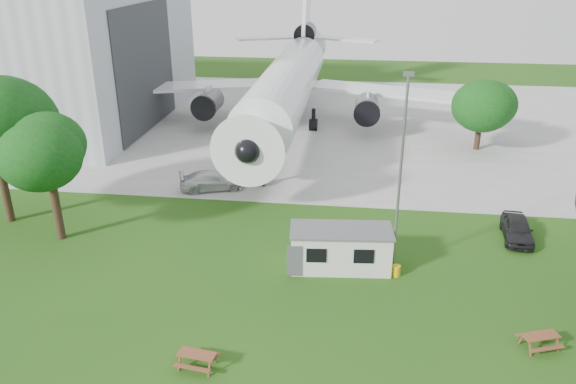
# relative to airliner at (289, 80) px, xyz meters

# --- Properties ---
(ground) EXTENTS (160.00, 160.00, 0.00)m
(ground) POSITION_rel_airliner_xyz_m (2.00, -35.86, -5.27)
(ground) COLOR #2E5F16
(concrete_apron) EXTENTS (120.00, 46.00, 0.03)m
(concrete_apron) POSITION_rel_airliner_xyz_m (2.00, 2.14, -5.25)
(concrete_apron) COLOR #B7B7B2
(concrete_apron) RESTS_ON ground
(airliner) EXTENTS (46.36, 47.73, 17.69)m
(airliner) POSITION_rel_airliner_xyz_m (0.00, 0.00, 0.00)
(airliner) COLOR white
(airliner) RESTS_ON ground
(site_cabin) EXTENTS (6.86, 3.23, 2.62)m
(site_cabin) POSITION_rel_airliner_xyz_m (6.98, -29.93, -3.96)
(site_cabin) COLOR silver
(site_cabin) RESTS_ON ground
(picnic_west) EXTENTS (1.99, 1.73, 0.76)m
(picnic_west) POSITION_rel_airliner_xyz_m (0.69, -39.94, -5.27)
(picnic_west) COLOR brown
(picnic_west) RESTS_ON ground
(picnic_east) EXTENTS (2.20, 2.02, 0.76)m
(picnic_east) POSITION_rel_airliner_xyz_m (17.03, -36.46, -5.27)
(picnic_east) COLOR brown
(picnic_east) RESTS_ON ground
(lamp_mast) EXTENTS (0.16, 0.16, 12.00)m
(lamp_mast) POSITION_rel_airliner_xyz_m (10.20, -29.66, 0.73)
(lamp_mast) COLOR slate
(lamp_mast) RESTS_ON ground
(tree_west_small) EXTENTS (5.85, 5.85, 9.27)m
(tree_west_small) POSITION_rel_airliner_xyz_m (-12.11, -28.48, 1.05)
(tree_west_small) COLOR #382619
(tree_west_small) RESTS_ON ground
(tree_far_apron) EXTENTS (6.11, 6.11, 7.35)m
(tree_far_apron) POSITION_rel_airliner_xyz_m (19.43, -5.46, -0.99)
(tree_far_apron) COLOR #382619
(tree_far_apron) RESTS_ON ground
(car_ne_hatch) EXTENTS (2.21, 4.67, 1.54)m
(car_ne_hatch) POSITION_rel_airliner_xyz_m (18.70, -24.67, -4.50)
(car_ne_hatch) COLOR black
(car_ne_hatch) RESTS_ON ground
(car_apron_van) EXTENTS (5.64, 3.73, 1.52)m
(car_apron_van) POSITION_rel_airliner_xyz_m (-4.02, -18.76, -4.51)
(car_apron_van) COLOR silver
(car_apron_van) RESTS_ON ground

